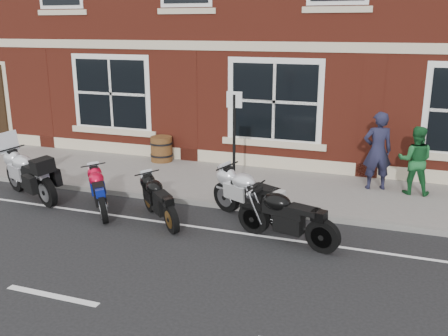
{
  "coord_description": "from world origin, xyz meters",
  "views": [
    {
      "loc": [
        4.68,
        -8.43,
        3.91
      ],
      "look_at": [
        1.11,
        1.6,
        0.87
      ],
      "focal_mm": 40.0,
      "sensor_mm": 36.0,
      "label": 1
    }
  ],
  "objects_px": {
    "moto_sport_silver": "(252,194)",
    "parking_sign": "(234,139)",
    "moto_sport_red": "(101,190)",
    "moto_naked_black": "(286,214)",
    "pedestrian_left": "(377,151)",
    "moto_sport_black": "(160,198)",
    "moto_touring_silver": "(30,173)",
    "pedestrian_right": "(415,160)",
    "barrel_planter": "(161,149)"
  },
  "relations": [
    {
      "from": "moto_sport_black",
      "to": "moto_naked_black",
      "type": "height_order",
      "value": "moto_naked_black"
    },
    {
      "from": "parking_sign",
      "to": "moto_touring_silver",
      "type": "bearing_deg",
      "value": -165.68
    },
    {
      "from": "pedestrian_right",
      "to": "parking_sign",
      "type": "relative_size",
      "value": 0.65
    },
    {
      "from": "moto_touring_silver",
      "to": "pedestrian_left",
      "type": "relative_size",
      "value": 1.14
    },
    {
      "from": "moto_sport_silver",
      "to": "pedestrian_right",
      "type": "height_order",
      "value": "pedestrian_right"
    },
    {
      "from": "moto_sport_silver",
      "to": "pedestrian_right",
      "type": "bearing_deg",
      "value": -24.53
    },
    {
      "from": "moto_sport_silver",
      "to": "parking_sign",
      "type": "distance_m",
      "value": 1.34
    },
    {
      "from": "pedestrian_left",
      "to": "pedestrian_right",
      "type": "height_order",
      "value": "pedestrian_left"
    },
    {
      "from": "moto_sport_red",
      "to": "pedestrian_right",
      "type": "relative_size",
      "value": 0.98
    },
    {
      "from": "moto_sport_red",
      "to": "barrel_planter",
      "type": "height_order",
      "value": "moto_sport_red"
    },
    {
      "from": "moto_sport_red",
      "to": "moto_touring_silver",
      "type": "bearing_deg",
      "value": 135.82
    },
    {
      "from": "pedestrian_left",
      "to": "moto_sport_black",
      "type": "bearing_deg",
      "value": 20.93
    },
    {
      "from": "moto_naked_black",
      "to": "pedestrian_left",
      "type": "bearing_deg",
      "value": -5.05
    },
    {
      "from": "moto_sport_black",
      "to": "pedestrian_left",
      "type": "xyz_separation_m",
      "value": [
        4.07,
        3.34,
        0.57
      ]
    },
    {
      "from": "pedestrian_left",
      "to": "parking_sign",
      "type": "relative_size",
      "value": 0.77
    },
    {
      "from": "moto_sport_black",
      "to": "moto_naked_black",
      "type": "distance_m",
      "value": 2.67
    },
    {
      "from": "moto_naked_black",
      "to": "moto_sport_red",
      "type": "bearing_deg",
      "value": 103.53
    },
    {
      "from": "pedestrian_left",
      "to": "pedestrian_right",
      "type": "bearing_deg",
      "value": 156.17
    },
    {
      "from": "pedestrian_left",
      "to": "barrel_planter",
      "type": "height_order",
      "value": "pedestrian_left"
    },
    {
      "from": "moto_sport_silver",
      "to": "barrel_planter",
      "type": "bearing_deg",
      "value": 75.17
    },
    {
      "from": "moto_touring_silver",
      "to": "moto_sport_silver",
      "type": "height_order",
      "value": "moto_touring_silver"
    },
    {
      "from": "moto_sport_red",
      "to": "barrel_planter",
      "type": "relative_size",
      "value": 2.17
    },
    {
      "from": "moto_sport_black",
      "to": "moto_touring_silver",
      "type": "bearing_deg",
      "value": 128.91
    },
    {
      "from": "moto_touring_silver",
      "to": "moto_naked_black",
      "type": "height_order",
      "value": "moto_touring_silver"
    },
    {
      "from": "moto_naked_black",
      "to": "pedestrian_right",
      "type": "xyz_separation_m",
      "value": [
        2.26,
        3.42,
        0.38
      ]
    },
    {
      "from": "moto_sport_silver",
      "to": "pedestrian_right",
      "type": "distance_m",
      "value": 4.09
    },
    {
      "from": "moto_sport_red",
      "to": "moto_sport_black",
      "type": "height_order",
      "value": "moto_sport_red"
    },
    {
      "from": "moto_sport_black",
      "to": "moto_sport_silver",
      "type": "xyz_separation_m",
      "value": [
        1.77,
        0.69,
        0.08
      ]
    },
    {
      "from": "pedestrian_right",
      "to": "parking_sign",
      "type": "height_order",
      "value": "parking_sign"
    },
    {
      "from": "moto_sport_silver",
      "to": "pedestrian_left",
      "type": "xyz_separation_m",
      "value": [
        2.31,
        2.65,
        0.49
      ]
    },
    {
      "from": "moto_sport_silver",
      "to": "parking_sign",
      "type": "relative_size",
      "value": 0.83
    },
    {
      "from": "moto_sport_red",
      "to": "moto_naked_black",
      "type": "height_order",
      "value": "moto_naked_black"
    },
    {
      "from": "moto_sport_silver",
      "to": "moto_naked_black",
      "type": "relative_size",
      "value": 1.0
    },
    {
      "from": "pedestrian_left",
      "to": "moto_sport_silver",
      "type": "bearing_deg",
      "value": 30.54
    },
    {
      "from": "parking_sign",
      "to": "moto_sport_silver",
      "type": "bearing_deg",
      "value": -46.27
    },
    {
      "from": "moto_touring_silver",
      "to": "moto_naked_black",
      "type": "xyz_separation_m",
      "value": [
        6.21,
        -0.46,
        -0.07
      ]
    },
    {
      "from": "moto_touring_silver",
      "to": "pedestrian_right",
      "type": "xyz_separation_m",
      "value": [
        8.46,
        2.96,
        0.31
      ]
    },
    {
      "from": "moto_touring_silver",
      "to": "pedestrian_left",
      "type": "distance_m",
      "value": 8.21
    },
    {
      "from": "moto_sport_silver",
      "to": "parking_sign",
      "type": "bearing_deg",
      "value": 68.75
    },
    {
      "from": "moto_sport_black",
      "to": "parking_sign",
      "type": "xyz_separation_m",
      "value": [
        1.14,
        1.38,
        1.05
      ]
    },
    {
      "from": "moto_sport_silver",
      "to": "moto_naked_black",
      "type": "bearing_deg",
      "value": -106.87
    },
    {
      "from": "moto_sport_black",
      "to": "parking_sign",
      "type": "distance_m",
      "value": 2.07
    },
    {
      "from": "moto_naked_black",
      "to": "pedestrian_left",
      "type": "xyz_separation_m",
      "value": [
        1.4,
        3.5,
        0.52
      ]
    },
    {
      "from": "moto_sport_silver",
      "to": "pedestrian_left",
      "type": "bearing_deg",
      "value": -14.69
    },
    {
      "from": "moto_sport_red",
      "to": "moto_sport_black",
      "type": "distance_m",
      "value": 1.47
    },
    {
      "from": "moto_sport_red",
      "to": "moto_naked_black",
      "type": "distance_m",
      "value": 4.15
    },
    {
      "from": "moto_sport_silver",
      "to": "moto_sport_red",
      "type": "bearing_deg",
      "value": 127.04
    },
    {
      "from": "moto_sport_silver",
      "to": "parking_sign",
      "type": "xyz_separation_m",
      "value": [
        -0.63,
        0.69,
        0.96
      ]
    },
    {
      "from": "moto_naked_black",
      "to": "moto_touring_silver",
      "type": "bearing_deg",
      "value": 102.57
    },
    {
      "from": "moto_sport_red",
      "to": "moto_naked_black",
      "type": "bearing_deg",
      "value": -41.3
    }
  ]
}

